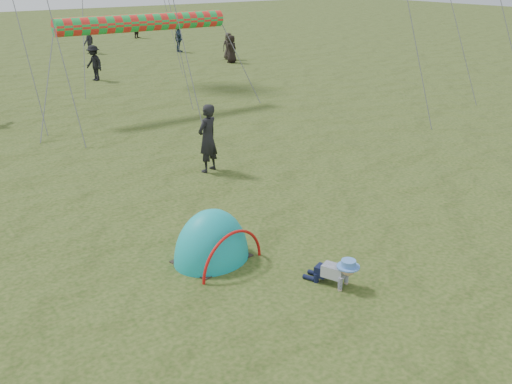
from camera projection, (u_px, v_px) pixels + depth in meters
ground at (304, 280)px, 10.49m from camera, size 140.00×140.00×0.00m
crawling_toddler at (337, 271)px, 10.23m from camera, size 0.78×0.90×0.58m
popup_tent at (212, 259)px, 11.25m from camera, size 1.84×1.63×2.07m
standing_adult at (208, 138)px, 15.67m from camera, size 0.81×0.68×1.91m
crowd_person_2 at (179, 39)px, 37.32m from camera, size 0.50×1.02×1.68m
crowd_person_3 at (88, 40)px, 36.84m from camera, size 1.22×1.17×1.66m
crowd_person_4 at (228, 46)px, 34.49m from camera, size 0.86×0.64×1.59m
crowd_person_10 at (231, 49)px, 33.31m from camera, size 0.85×0.64×1.58m
crowd_person_13 at (138, 27)px, 44.51m from camera, size 0.99×0.94×1.61m
crowd_person_15 at (94, 63)px, 28.17m from camera, size 0.89×1.24×1.73m
rainbow_tube_kite at (143, 23)px, 21.40m from camera, size 6.70×0.64×0.64m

